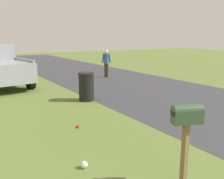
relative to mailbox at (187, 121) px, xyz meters
name	(u,v)px	position (x,y,z in m)	size (l,w,h in m)	color
road_asphalt	(221,109)	(2.45, -4.61, -1.13)	(60.00, 6.49, 0.01)	#38383D
mailbox	(187,121)	(0.00, 0.00, 0.00)	(0.37, 0.54, 1.41)	brown
trash_bin	(86,86)	(6.05, -1.17, -0.57)	(0.63, 0.63, 1.12)	black
pedestrian	(106,62)	(10.57, -4.80, -0.16)	(0.32, 0.50, 1.68)	#4C4238
litter_bag_by_mailbox	(84,165)	(1.38, 1.21, -1.06)	(0.14, 0.14, 0.14)	silver
litter_can_midfield_b	(78,127)	(3.44, 0.40, -1.10)	(0.07, 0.07, 0.12)	red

